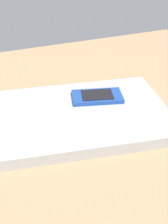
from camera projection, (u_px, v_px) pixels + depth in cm
name	position (u px, v px, depth cm)	size (l,w,h in cm)	color
desk_surface	(35.00, 127.00, 60.72)	(120.00, 80.00, 3.00)	tan
laptop_closed	(84.00, 115.00, 59.48)	(34.45, 23.59, 2.38)	#B7BABC
cell_phone_on_laptop	(97.00, 96.00, 62.75)	(11.92, 8.34, 1.00)	#1E479E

